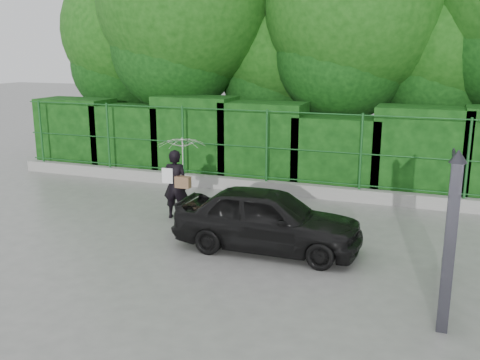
% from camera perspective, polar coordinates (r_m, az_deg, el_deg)
% --- Properties ---
extents(ground, '(80.00, 80.00, 0.00)m').
position_cam_1_polar(ground, '(9.69, -7.76, -7.60)').
color(ground, gray).
extents(kerb, '(14.00, 0.25, 0.30)m').
position_cam_1_polar(kerb, '(13.58, 1.20, -0.58)').
color(kerb, '#9E9E99').
rests_on(kerb, ground).
extents(fence, '(14.13, 0.06, 1.80)m').
position_cam_1_polar(fence, '(13.29, 2.13, 3.73)').
color(fence, '#18511E').
rests_on(fence, kerb).
extents(hedge, '(14.20, 1.20, 2.26)m').
position_cam_1_polar(hedge, '(14.29, 2.86, 3.85)').
color(hedge, black).
rests_on(hedge, ground).
extents(trees, '(17.10, 6.15, 8.08)m').
position_cam_1_polar(trees, '(16.02, 9.39, 17.54)').
color(trees, black).
rests_on(trees, ground).
extents(gate, '(0.22, 2.33, 2.36)m').
position_cam_1_polar(gate, '(7.56, 21.46, -5.11)').
color(gate, '#26262C').
rests_on(gate, ground).
extents(woman, '(0.97, 0.99, 1.75)m').
position_cam_1_polar(woman, '(11.25, -6.37, 1.62)').
color(woman, black).
rests_on(woman, ground).
extents(car, '(3.36, 1.36, 1.14)m').
position_cam_1_polar(car, '(9.55, 2.98, -4.17)').
color(car, black).
rests_on(car, ground).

